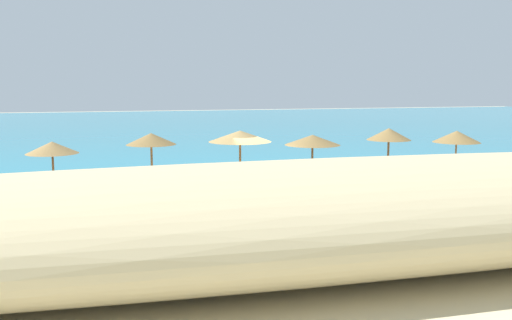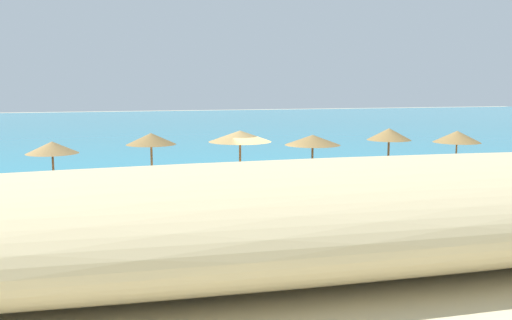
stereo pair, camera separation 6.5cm
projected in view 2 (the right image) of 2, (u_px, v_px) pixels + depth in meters
The scene contains 13 objects.
ground_plane at pixel (260, 195), 23.64m from camera, with size 160.00×160.00×0.00m, color beige.
sea_water at pixel (155, 125), 64.29m from camera, with size 160.00×71.68×0.01m, color teal.
dune_ridge at pixel (375, 212), 14.42m from camera, with size 54.35×6.58×2.77m, color #C9B586.
beach_umbrella_1 at pixel (52, 148), 21.42m from camera, with size 2.00×2.00×2.49m.
beach_umbrella_2 at pixel (151, 139), 22.43m from camera, with size 2.03×2.03×2.73m.
beach_umbrella_3 at pixel (240, 136), 23.39m from camera, with size 2.68×2.68×2.75m.
beach_umbrella_4 at pixel (313, 140), 24.87m from camera, with size 2.51×2.51×2.44m.
beach_umbrella_5 at pixel (389, 134), 25.78m from camera, with size 2.06×2.06×2.66m.
beach_umbrella_6 at pixel (457, 137), 26.71m from camera, with size 2.26×2.26×2.47m.
lounge_chair_1 at pixel (247, 190), 22.79m from camera, with size 1.57×0.98×0.92m.
lounge_chair_2 at pixel (33, 201), 20.56m from camera, with size 1.49×1.24×0.95m.
beach_ball at pixel (232, 206), 20.67m from camera, with size 0.37×0.37×0.37m, color red.
cooler_box at pixel (384, 193), 23.06m from camera, with size 0.50×0.42×0.39m, color white.
Camera 2 is at (-6.64, -22.26, 4.66)m, focal length 38.86 mm.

